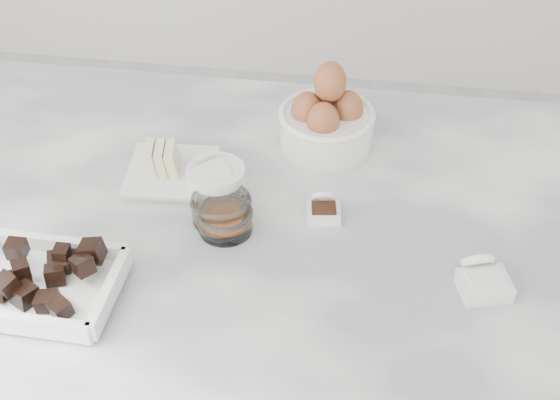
# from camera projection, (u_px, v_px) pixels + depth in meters

# --- Properties ---
(marble_slab) EXTENTS (1.20, 0.80, 0.04)m
(marble_slab) POSITION_uv_depth(u_px,v_px,m) (263.00, 245.00, 1.09)
(marble_slab) COLOR silver
(marble_slab) RESTS_ON cabinet
(chocolate_dish) EXTENTS (0.20, 0.15, 0.05)m
(chocolate_dish) POSITION_uv_depth(u_px,v_px,m) (41.00, 282.00, 0.97)
(chocolate_dish) COLOR white
(chocolate_dish) RESTS_ON marble_slab
(butter_plate) EXTENTS (0.14, 0.14, 0.05)m
(butter_plate) POSITION_uv_depth(u_px,v_px,m) (170.00, 167.00, 1.16)
(butter_plate) COLOR white
(butter_plate) RESTS_ON marble_slab
(sugar_ramekin) EXTENTS (0.08, 0.08, 0.05)m
(sugar_ramekin) POSITION_uv_depth(u_px,v_px,m) (216.00, 182.00, 1.12)
(sugar_ramekin) COLOR white
(sugar_ramekin) RESTS_ON marble_slab
(egg_bowl) EXTENTS (0.15, 0.15, 0.15)m
(egg_bowl) POSITION_uv_depth(u_px,v_px,m) (327.00, 119.00, 1.21)
(egg_bowl) COLOR white
(egg_bowl) RESTS_ON marble_slab
(honey_bowl) EXTENTS (0.09, 0.09, 0.04)m
(honey_bowl) POSITION_uv_depth(u_px,v_px,m) (221.00, 208.00, 1.09)
(honey_bowl) COLOR white
(honey_bowl) RESTS_ON marble_slab
(zest_bowl) EXTENTS (0.08, 0.08, 0.03)m
(zest_bowl) POSITION_uv_depth(u_px,v_px,m) (225.00, 220.00, 1.07)
(zest_bowl) COLOR white
(zest_bowl) RESTS_ON marble_slab
(vanilla_spoon) EXTENTS (0.05, 0.06, 0.04)m
(vanilla_spoon) POSITION_uv_depth(u_px,v_px,m) (323.00, 209.00, 1.10)
(vanilla_spoon) COLOR white
(vanilla_spoon) RESTS_ON marble_slab
(salt_spoon) EXTENTS (0.07, 0.09, 0.05)m
(salt_spoon) POSITION_uv_depth(u_px,v_px,m) (483.00, 279.00, 0.99)
(salt_spoon) COLOR white
(salt_spoon) RESTS_ON marble_slab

